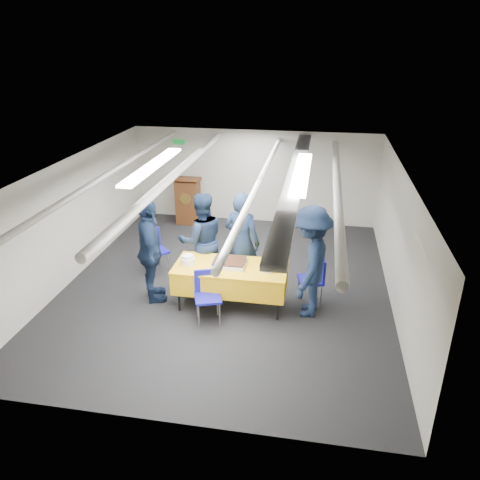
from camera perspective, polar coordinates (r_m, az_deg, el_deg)
name	(u,v)px	position (r m, az deg, el deg)	size (l,w,h in m)	color
ground	(227,285)	(8.95, -1.61, -5.53)	(7.00, 7.00, 0.00)	black
room_shell	(235,188)	(8.58, -0.59, 6.37)	(6.00, 7.00, 2.30)	beige
serving_table	(231,277)	(8.05, -1.13, -4.53)	(1.93, 0.89, 0.77)	black
sheet_cake	(229,262)	(7.97, -1.30, -2.76)	(0.57, 0.44, 0.10)	white
plate_stack_left	(188,260)	(8.04, -6.37, -2.43)	(0.24, 0.24, 0.17)	white
plate_stack_right	(268,266)	(7.79, 3.38, -3.22)	(0.24, 0.24, 0.16)	white
podium	(188,199)	(11.77, -6.36, 4.94)	(0.62, 0.53, 1.25)	#5E3217
chair_near	(207,291)	(7.71, -4.01, -6.20)	(0.53, 0.53, 0.87)	gray
chair_right	(316,276)	(8.26, 9.19, -4.30)	(0.50, 0.50, 0.87)	gray
chair_left	(154,246)	(9.42, -10.50, -0.75)	(0.59, 0.59, 0.87)	gray
sailor_a	(242,242)	(8.44, 0.24, -0.27)	(0.69, 0.45, 1.88)	black
sailor_b	(202,240)	(8.62, -4.69, -0.03)	(0.88, 0.69, 1.82)	black
sailor_c	(150,252)	(8.22, -10.88, -1.41)	(1.10, 0.46, 1.88)	black
sailor_d	(310,262)	(7.75, 8.55, -2.67)	(1.24, 0.71, 1.92)	black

